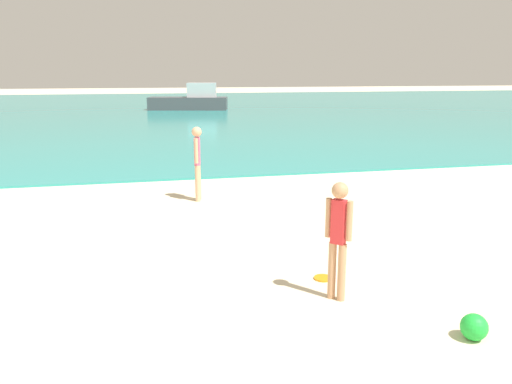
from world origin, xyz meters
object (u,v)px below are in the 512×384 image
(beach_ball, at_px, (474,327))
(boat_far, at_px, (191,100))
(person_standing, at_px, (338,234))
(frisbee, at_px, (323,278))
(person_distant, at_px, (197,159))

(beach_ball, bearing_deg, boat_far, 89.08)
(person_standing, bearing_deg, boat_far, 133.04)
(frisbee, bearing_deg, beach_ball, -62.36)
(boat_far, bearing_deg, frisbee, 100.59)
(beach_ball, bearing_deg, person_distant, 107.89)
(person_standing, height_order, frisbee, person_standing)
(boat_far, distance_m, beach_ball, 36.75)
(person_standing, relative_size, frisbee, 5.96)
(person_distant, relative_size, boat_far, 0.27)
(person_distant, distance_m, boat_far, 29.66)
(person_distant, height_order, boat_far, boat_far)
(person_standing, height_order, person_distant, person_distant)
(person_standing, distance_m, boat_far, 35.42)
(frisbee, xyz_separation_m, boat_far, (1.66, 34.69, 0.78))
(person_standing, relative_size, boat_far, 0.25)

